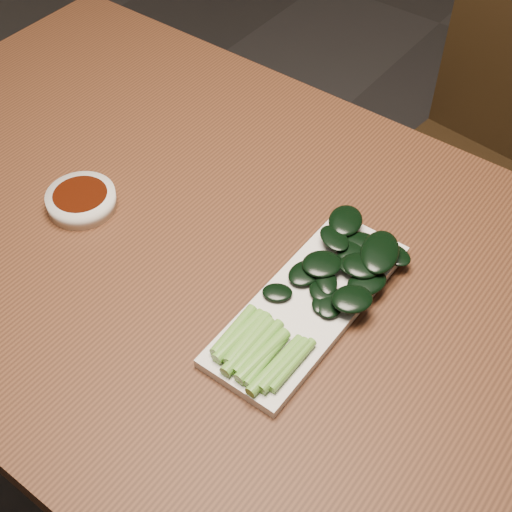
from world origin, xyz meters
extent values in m
plane|color=#2C2929|center=(0.00, 0.00, 0.00)|extent=(6.00, 6.00, 0.00)
cube|color=#472514|center=(0.00, 0.00, 0.73)|extent=(1.40, 0.80, 0.04)
cylinder|color=#472514|center=(-0.64, 0.34, 0.35)|extent=(0.05, 0.05, 0.71)
cube|color=black|center=(0.13, 0.61, 0.43)|extent=(0.51, 0.51, 0.04)
cylinder|color=black|center=(-0.09, 0.43, 0.21)|extent=(0.04, 0.04, 0.41)
cylinder|color=black|center=(0.31, 0.39, 0.21)|extent=(0.04, 0.04, 0.41)
cylinder|color=black|center=(-0.05, 0.83, 0.21)|extent=(0.04, 0.04, 0.41)
cylinder|color=silver|center=(-0.24, -0.06, 0.76)|extent=(0.10, 0.10, 0.03)
cylinder|color=#360F04|center=(-0.24, -0.06, 0.77)|extent=(0.08, 0.08, 0.00)
cube|color=silver|center=(0.13, -0.01, 0.76)|extent=(0.12, 0.32, 0.01)
cylinder|color=#639F37|center=(0.09, -0.11, 0.77)|extent=(0.02, 0.08, 0.01)
cylinder|color=#639F37|center=(0.10, -0.12, 0.77)|extent=(0.02, 0.09, 0.02)
cylinder|color=#639F37|center=(0.11, -0.11, 0.77)|extent=(0.02, 0.09, 0.02)
cylinder|color=#639F37|center=(0.12, -0.12, 0.77)|extent=(0.02, 0.10, 0.02)
cylinder|color=#639F37|center=(0.13, -0.12, 0.77)|extent=(0.01, 0.09, 0.01)
cylinder|color=#639F37|center=(0.14, -0.12, 0.77)|extent=(0.02, 0.09, 0.02)
cylinder|color=#639F37|center=(0.14, -0.12, 0.77)|extent=(0.02, 0.08, 0.01)
cylinder|color=#639F37|center=(0.16, -0.12, 0.77)|extent=(0.02, 0.10, 0.01)
cylinder|color=#639F37|center=(0.17, -0.12, 0.77)|extent=(0.02, 0.09, 0.01)
cylinder|color=#639F37|center=(0.17, -0.11, 0.77)|extent=(0.01, 0.09, 0.01)
ellipsoid|color=black|center=(0.10, 0.12, 0.78)|extent=(0.07, 0.07, 0.01)
ellipsoid|color=black|center=(0.18, 0.01, 0.78)|extent=(0.07, 0.07, 0.01)
ellipsoid|color=black|center=(0.11, 0.02, 0.77)|extent=(0.05, 0.06, 0.01)
ellipsoid|color=black|center=(0.11, 0.08, 0.78)|extent=(0.06, 0.05, 0.01)
ellipsoid|color=black|center=(0.16, 0.07, 0.78)|extent=(0.06, 0.06, 0.01)
ellipsoid|color=black|center=(0.17, 0.10, 0.78)|extent=(0.08, 0.09, 0.01)
ellipsoid|color=black|center=(0.14, 0.11, 0.78)|extent=(0.06, 0.04, 0.01)
ellipsoid|color=black|center=(0.12, 0.04, 0.78)|extent=(0.07, 0.07, 0.01)
ellipsoid|color=black|center=(0.18, 0.05, 0.77)|extent=(0.06, 0.07, 0.01)
ellipsoid|color=black|center=(0.14, 0.02, 0.77)|extent=(0.05, 0.06, 0.01)
ellipsoid|color=black|center=(0.18, 0.12, 0.77)|extent=(0.06, 0.04, 0.01)
ellipsoid|color=black|center=(0.16, 0.07, 0.78)|extent=(0.06, 0.06, 0.01)
ellipsoid|color=black|center=(0.14, 0.09, 0.77)|extent=(0.05, 0.05, 0.01)
ellipsoid|color=black|center=(0.14, 0.01, 0.77)|extent=(0.05, 0.05, 0.01)
ellipsoid|color=black|center=(0.15, -0.01, 0.77)|extent=(0.04, 0.04, 0.01)
ellipsoid|color=black|center=(0.09, -0.03, 0.77)|extent=(0.05, 0.05, 0.01)
ellipsoid|color=black|center=(0.16, -0.01, 0.77)|extent=(0.05, 0.06, 0.01)
camera|label=1|loc=(0.42, -0.51, 1.48)|focal=50.00mm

